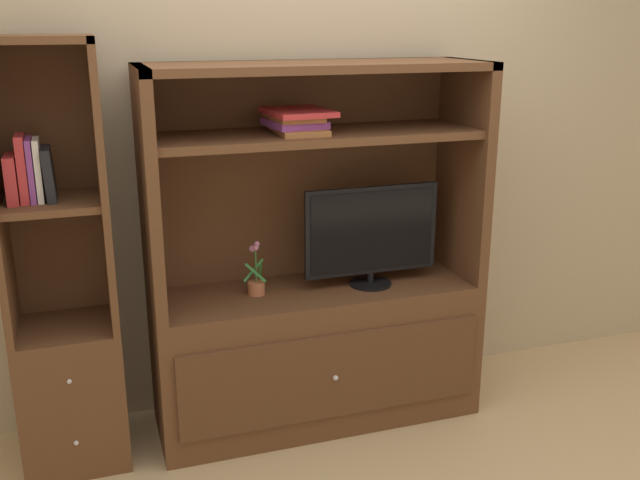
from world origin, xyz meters
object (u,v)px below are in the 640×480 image
media_console (316,313)px  magazine_stack (296,120)px  potted_plant (256,281)px  upright_book_row (30,173)px  bookshelf_tall (66,331)px  tv_monitor (372,234)px

media_console → magazine_stack: media_console is taller
potted_plant → upright_book_row: size_ratio=0.95×
media_console → bookshelf_tall: 1.12m
potted_plant → bookshelf_tall: size_ratio=0.14×
bookshelf_tall → upright_book_row: 0.70m
bookshelf_tall → upright_book_row: bearing=-171.6°
tv_monitor → upright_book_row: 1.50m
magazine_stack → upright_book_row: bearing=-179.9°
potted_plant → media_console: bearing=-1.1°
media_console → tv_monitor: media_console is taller
tv_monitor → media_console: bearing=169.9°
media_console → bookshelf_tall: bearing=179.8°
tv_monitor → magazine_stack: bearing=173.5°
media_console → magazine_stack: 0.92m
media_console → potted_plant: media_console is taller
tv_monitor → upright_book_row: bearing=178.5°
upright_book_row → magazine_stack: bearing=0.1°
magazine_stack → upright_book_row: 1.11m
potted_plant → magazine_stack: bearing=-3.2°
potted_plant → upright_book_row: bearing=-179.2°
magazine_stack → media_console: bearing=3.6°
media_console → bookshelf_tall: bookshelf_tall is taller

